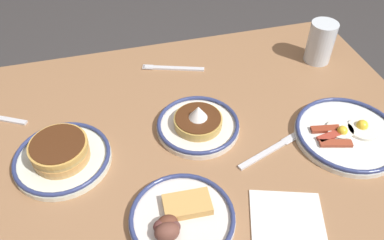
{
  "coord_description": "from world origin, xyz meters",
  "views": [
    {
      "loc": [
        0.17,
        0.67,
        1.44
      ],
      "look_at": [
        -0.01,
        -0.01,
        0.77
      ],
      "focal_mm": 36.17,
      "sensor_mm": 36.0,
      "label": 1
    }
  ],
  "objects": [
    {
      "name": "dining_table",
      "position": [
        0.0,
        0.0,
        0.65
      ],
      "size": [
        1.21,
        0.82,
        0.74
      ],
      "color": "#966A47",
      "rests_on": "ground_plane"
    },
    {
      "name": "fork_near",
      "position": [
        -0.02,
        -0.27,
        0.74
      ],
      "size": [
        0.18,
        0.08,
        0.01
      ],
      "color": "silver",
      "rests_on": "dining_table"
    },
    {
      "name": "plate_far_side",
      "position": [
        0.08,
        0.25,
        0.76
      ],
      "size": [
        0.22,
        0.22,
        0.05
      ],
      "color": "silver",
      "rests_on": "dining_table"
    },
    {
      "name": "butter_knife",
      "position": [
        -0.19,
        0.11,
        0.74
      ],
      "size": [
        0.22,
        0.09,
        0.01
      ],
      "color": "silver",
      "rests_on": "dining_table"
    },
    {
      "name": "plate_far_companion",
      "position": [
        0.31,
        0.02,
        0.76
      ],
      "size": [
        0.23,
        0.23,
        0.06
      ],
      "color": "silver",
      "rests_on": "dining_table"
    },
    {
      "name": "paper_napkin",
      "position": [
        -0.13,
        0.3,
        0.74
      ],
      "size": [
        0.19,
        0.18,
        0.0
      ],
      "primitive_type": "cube",
      "rotation": [
        0.0,
        0.0,
        -0.32
      ],
      "color": "white",
      "rests_on": "dining_table"
    },
    {
      "name": "plate_center_pancakes",
      "position": [
        -0.38,
        0.13,
        0.75
      ],
      "size": [
        0.26,
        0.26,
        0.04
      ],
      "color": "white",
      "rests_on": "dining_table"
    },
    {
      "name": "drinking_glass",
      "position": [
        -0.46,
        -0.2,
        0.8
      ],
      "size": [
        0.08,
        0.08,
        0.13
      ],
      "color": "silver",
      "rests_on": "dining_table"
    },
    {
      "name": "plate_near_main",
      "position": [
        -0.02,
        -0.0,
        0.76
      ],
      "size": [
        0.21,
        0.21,
        0.08
      ],
      "color": "silver",
      "rests_on": "dining_table"
    }
  ]
}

